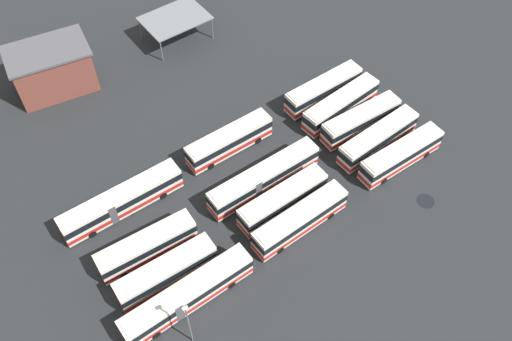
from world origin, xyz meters
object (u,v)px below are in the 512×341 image
object	(u,v)px
bus_row0_slot1	(166,272)
lamp_post_by_building	(189,323)
bus_row2_slot2	(361,120)
bus_row0_slot2	(147,246)
bus_row1_slot0	(300,219)
bus_row0_slot0	(187,296)
bus_row2_slot1	(378,138)
bus_row2_slot0	(401,155)
bus_row1_slot4	(229,141)
bus_row1_slot2	(264,178)
maintenance_shelter	(175,19)
depot_building	(52,69)
bus_row0_slot4	(121,201)
bus_row2_slot4	(323,89)
bus_row2_slot3	(341,105)
bus_row1_slot1	(283,200)

from	to	relation	value
bus_row0_slot1	lamp_post_by_building	size ratio (longest dim) A/B	1.45
bus_row2_slot2	lamp_post_by_building	xyz separation A→B (m)	(-31.54, -16.77, 2.58)
bus_row0_slot2	bus_row1_slot0	size ratio (longest dim) A/B	0.92
bus_row0_slot0	bus_row2_slot2	size ratio (longest dim) A/B	1.31
bus_row1_slot0	bus_row2_slot1	distance (m)	16.45
bus_row2_slot0	bus_row1_slot4	bearing A→B (deg)	146.78
bus_row2_slot2	bus_row1_slot2	bearing A→B (deg)	-170.50
bus_row2_slot0	maintenance_shelter	world-z (taller)	maintenance_shelter
depot_building	bus_row2_slot2	bearing A→B (deg)	-38.21
bus_row2_slot0	lamp_post_by_building	world-z (taller)	lamp_post_by_building
depot_building	maintenance_shelter	xyz separation A→B (m)	(19.43, 2.32, 0.30)
bus_row2_slot0	bus_row0_slot4	bearing A→B (deg)	164.77
bus_row0_slot2	bus_row2_slot0	distance (m)	33.29
bus_row2_slot4	bus_row1_slot4	bearing A→B (deg)	-170.72
bus_row2_slot1	bus_row2_slot3	xyz separation A→B (m)	(-1.03, 7.36, 0.00)
bus_row1_slot1	bus_row1_slot2	bearing A→B (deg)	97.20
bus_row2_slot1	depot_building	world-z (taller)	depot_building
bus_row2_slot3	bus_row2_slot2	bearing A→B (deg)	-77.46
bus_row0_slot4	bus_row1_slot4	world-z (taller)	same
lamp_post_by_building	depot_building	bearing A→B (deg)	93.30
bus_row2_slot2	bus_row1_slot4	bearing A→B (deg)	164.67
lamp_post_by_building	bus_row0_slot2	bearing A→B (deg)	92.36
depot_building	bus_row2_slot0	bearing A→B (deg)	-44.06
bus_row2_slot3	bus_row1_slot0	bearing A→B (deg)	-136.19
bus_row0_slot0	bus_row2_slot3	distance (m)	33.77
bus_row1_slot2	bus_row1_slot4	bearing A→B (deg)	99.12
bus_row0_slot4	lamp_post_by_building	xyz separation A→B (m)	(1.06, -18.66, 2.58)
bus_row0_slot0	bus_row1_slot1	size ratio (longest dim) A/B	1.28
bus_row1_slot0	maintenance_shelter	distance (m)	39.11
bus_row0_slot1	bus_row1_slot1	xyz separation A→B (m)	(15.80, 2.64, 0.00)
bus_row1_slot0	bus_row1_slot4	xyz separation A→B (m)	(-2.14, 14.64, -0.00)
bus_row1_slot0	bus_row1_slot1	world-z (taller)	same
bus_row0_slot4	bus_row0_slot2	bearing A→B (deg)	-85.28
bus_row1_slot2	lamp_post_by_building	bearing A→B (deg)	-137.86
bus_row2_slot1	bus_row2_slot2	xyz separation A→B (m)	(-0.22, 3.69, -0.00)
bus_row0_slot1	bus_row1_slot0	xyz separation A→B (m)	(16.26, -0.71, 0.00)
bus_row2_slot1	bus_row2_slot3	bearing A→B (deg)	97.97
bus_row0_slot1	depot_building	world-z (taller)	depot_building
bus_row1_slot1	bus_row2_slot1	distance (m)	15.94
bus_row0_slot1	lamp_post_by_building	bearing A→B (deg)	-92.10
bus_row0_slot4	bus_row2_slot0	xyz separation A→B (m)	(33.81, -9.21, -0.00)
bus_row0_slot4	bus_row2_slot3	size ratio (longest dim) A/B	1.24
bus_row1_slot0	bus_row1_slot1	distance (m)	3.38
bus_row2_slot1	depot_building	distance (m)	45.91
maintenance_shelter	bus_row1_slot1	bearing A→B (deg)	-91.33
bus_row2_slot2	depot_building	bearing A→B (deg)	141.79
bus_row0_slot4	bus_row2_slot0	bearing A→B (deg)	-15.23
bus_row2_slot3	depot_building	distance (m)	40.53
bus_row2_slot1	maintenance_shelter	xyz separation A→B (m)	(-14.85, 32.82, 1.82)
bus_row1_slot4	bus_row2_slot2	bearing A→B (deg)	-15.33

